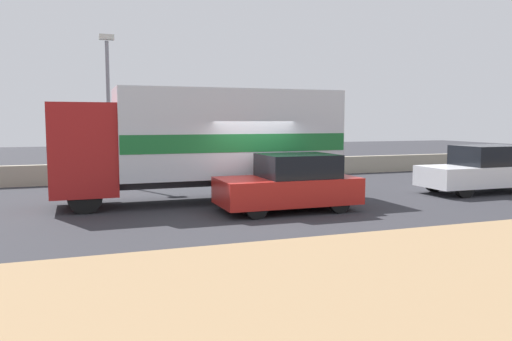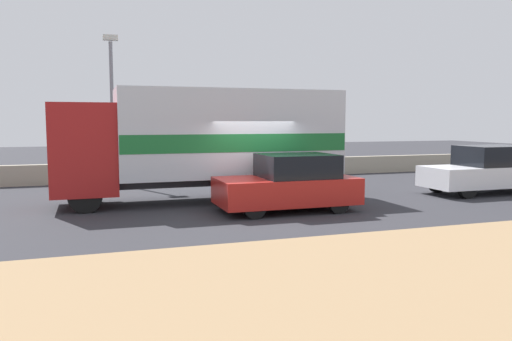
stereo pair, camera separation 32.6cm
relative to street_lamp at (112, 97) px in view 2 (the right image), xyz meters
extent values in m
plane|color=#2D2D33|center=(3.73, -7.38, -3.44)|extent=(80.00, 80.00, 0.00)
cube|color=#937551|center=(3.73, -13.85, -3.42)|extent=(60.00, 5.88, 0.04)
cube|color=#A39984|center=(3.73, 0.58, -3.03)|extent=(60.00, 0.35, 0.81)
cylinder|color=slate|center=(0.00, 0.00, -0.65)|extent=(0.14, 0.14, 5.57)
cube|color=beige|center=(0.00, 0.00, 2.28)|extent=(0.56, 0.28, 0.20)
cube|color=maroon|center=(-1.05, -5.30, -1.73)|extent=(1.80, 2.18, 2.59)
cube|color=black|center=(-1.94, -5.30, -1.21)|extent=(0.06, 1.85, 1.14)
cube|color=#2D2D33|center=(3.28, -5.30, -2.76)|extent=(6.88, 1.33, 0.25)
cube|color=silver|center=(3.28, -5.30, -1.31)|extent=(6.88, 2.42, 2.66)
cube|color=#19662D|center=(3.28, -5.30, -1.58)|extent=(6.84, 2.44, 0.53)
cylinder|color=black|center=(-1.05, -6.22, -2.98)|extent=(0.92, 0.28, 0.92)
cylinder|color=black|center=(-1.05, -4.38, -2.98)|extent=(0.92, 0.28, 0.92)
cylinder|color=black|center=(5.18, -6.22, -2.98)|extent=(0.92, 0.28, 0.92)
cylinder|color=black|center=(5.18, -4.38, -2.98)|extent=(0.92, 0.28, 0.92)
cylinder|color=black|center=(3.80, -6.22, -2.98)|extent=(0.92, 0.28, 0.92)
cylinder|color=black|center=(3.80, -4.38, -2.98)|extent=(0.92, 0.28, 0.92)
cube|color=#B21E19|center=(4.27, -7.69, -2.86)|extent=(3.87, 1.84, 0.73)
cube|color=black|center=(4.58, -7.69, -2.18)|extent=(2.01, 1.70, 0.64)
cylinder|color=black|center=(3.07, -8.50, -3.15)|extent=(0.58, 0.20, 0.58)
cylinder|color=black|center=(3.07, -6.89, -3.15)|extent=(0.58, 0.20, 0.58)
cylinder|color=black|center=(5.47, -8.50, -3.15)|extent=(0.58, 0.20, 0.58)
cylinder|color=black|center=(5.47, -6.89, -3.15)|extent=(0.58, 0.20, 0.58)
cube|color=silver|center=(12.04, -6.73, -2.83)|extent=(4.38, 1.73, 0.70)
cube|color=black|center=(12.39, -6.73, -2.13)|extent=(2.28, 1.59, 0.69)
cylinder|color=black|center=(10.68, -7.48, -3.09)|extent=(0.70, 0.20, 0.70)
cylinder|color=black|center=(10.68, -5.99, -3.09)|extent=(0.70, 0.20, 0.70)
cylinder|color=black|center=(13.40, -5.99, -3.09)|extent=(0.70, 0.20, 0.70)
camera|label=1|loc=(-1.21, -20.36, -0.93)|focal=35.00mm
camera|label=2|loc=(-0.91, -20.47, -0.93)|focal=35.00mm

